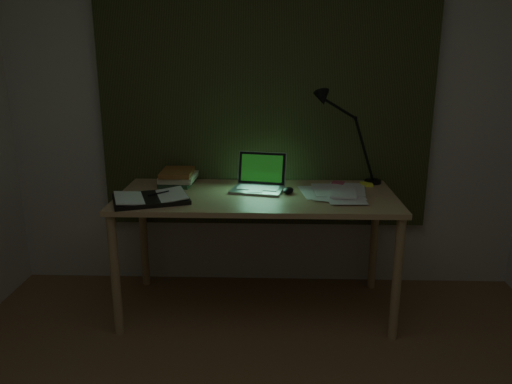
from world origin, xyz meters
TOP-DOWN VIEW (x-y plane):
  - wall_back at (0.00, 2.00)m, footprint 3.50×0.00m
  - curtain at (0.00, 1.96)m, footprint 2.20×0.06m
  - desk at (-0.05, 1.55)m, footprint 1.69×0.74m
  - laptop at (-0.04, 1.62)m, footprint 0.38×0.41m
  - open_textbook at (-0.66, 1.39)m, footprint 0.50×0.43m
  - book_stack at (-0.57, 1.77)m, footprint 0.24×0.28m
  - loose_papers at (0.43, 1.55)m, footprint 0.43×0.45m
  - mouse at (0.15, 1.58)m, footprint 0.09×0.11m
  - sticky_yellow at (0.66, 1.78)m, footprint 0.08×0.08m
  - sticky_pink at (0.48, 1.80)m, footprint 0.10×0.10m
  - desk_lamp at (0.72, 1.85)m, footprint 0.45×0.38m

SIDE VIEW (x-z plane):
  - desk at x=-0.05m, z-range 0.00..0.77m
  - sticky_yellow at x=0.66m, z-range 0.77..0.79m
  - sticky_pink at x=0.48m, z-range 0.77..0.79m
  - loose_papers at x=0.43m, z-range 0.77..0.79m
  - open_textbook at x=-0.66m, z-range 0.77..0.81m
  - mouse at x=0.15m, z-range 0.77..0.81m
  - book_stack at x=-0.57m, z-range 0.77..0.88m
  - laptop at x=-0.04m, z-range 0.77..1.00m
  - desk_lamp at x=0.72m, z-range 0.77..1.36m
  - wall_back at x=0.00m, z-range 0.00..2.50m
  - curtain at x=0.00m, z-range 0.45..2.45m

